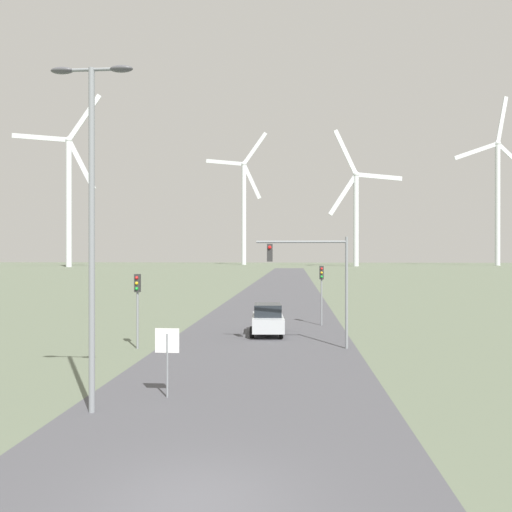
{
  "coord_description": "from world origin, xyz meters",
  "views": [
    {
      "loc": [
        1.87,
        -9.28,
        4.7
      ],
      "look_at": [
        0.0,
        14.84,
        4.65
      ],
      "focal_mm": 35.0,
      "sensor_mm": 36.0,
      "label": 1
    }
  ],
  "objects_px": {
    "streetlamp": "(92,199)",
    "car_approaching": "(268,319)",
    "traffic_light_post_near_right": "(322,282)",
    "traffic_light_post_near_left": "(137,294)",
    "wind_turbine_far_left": "(69,189)",
    "wind_turbine_left": "(244,203)",
    "traffic_light_mast_overhead": "(314,268)",
    "wind_turbine_center": "(356,208)",
    "stop_sign_near": "(167,349)",
    "wind_turbine_right": "(498,191)"
  },
  "relations": [
    {
      "from": "streetlamp",
      "to": "car_approaching",
      "type": "distance_m",
      "value": 16.45
    },
    {
      "from": "streetlamp",
      "to": "traffic_light_post_near_right",
      "type": "relative_size",
      "value": 2.6
    },
    {
      "from": "streetlamp",
      "to": "traffic_light_post_near_left",
      "type": "bearing_deg",
      "value": 100.32
    },
    {
      "from": "traffic_light_post_near_right",
      "to": "wind_turbine_far_left",
      "type": "bearing_deg",
      "value": 120.11
    },
    {
      "from": "traffic_light_post_near_right",
      "to": "wind_turbine_left",
      "type": "relative_size",
      "value": 0.06
    },
    {
      "from": "wind_turbine_far_left",
      "to": "wind_turbine_left",
      "type": "bearing_deg",
      "value": 40.18
    },
    {
      "from": "traffic_light_mast_overhead",
      "to": "wind_turbine_left",
      "type": "bearing_deg",
      "value": 96.76
    },
    {
      "from": "traffic_light_post_near_right",
      "to": "wind_turbine_far_left",
      "type": "xyz_separation_m",
      "value": [
        -89.32,
        154.04,
        27.6
      ]
    },
    {
      "from": "traffic_light_mast_overhead",
      "to": "wind_turbine_center",
      "type": "bearing_deg",
      "value": 82.43
    },
    {
      "from": "traffic_light_mast_overhead",
      "to": "wind_turbine_far_left",
      "type": "relative_size",
      "value": 0.08
    },
    {
      "from": "wind_turbine_far_left",
      "to": "wind_turbine_left",
      "type": "xyz_separation_m",
      "value": [
        62.98,
        53.17,
        -0.8
      ]
    },
    {
      "from": "streetlamp",
      "to": "wind_turbine_center",
      "type": "relative_size",
      "value": 0.18
    },
    {
      "from": "stop_sign_near",
      "to": "wind_turbine_left",
      "type": "height_order",
      "value": "wind_turbine_left"
    },
    {
      "from": "wind_turbine_far_left",
      "to": "traffic_light_post_near_right",
      "type": "bearing_deg",
      "value": -59.89
    },
    {
      "from": "wind_turbine_left",
      "to": "wind_turbine_center",
      "type": "bearing_deg",
      "value": -31.75
    },
    {
      "from": "streetlamp",
      "to": "traffic_light_post_near_right",
      "type": "bearing_deg",
      "value": 67.6
    },
    {
      "from": "traffic_light_post_near_left",
      "to": "wind_turbine_left",
      "type": "relative_size",
      "value": 0.06
    },
    {
      "from": "stop_sign_near",
      "to": "wind_turbine_far_left",
      "type": "xyz_separation_m",
      "value": [
        -83.34,
        171.34,
        28.92
      ]
    },
    {
      "from": "wind_turbine_center",
      "to": "wind_turbine_right",
      "type": "relative_size",
      "value": 0.75
    },
    {
      "from": "stop_sign_near",
      "to": "traffic_light_post_near_left",
      "type": "relative_size",
      "value": 0.61
    },
    {
      "from": "traffic_light_mast_overhead",
      "to": "car_approaching",
      "type": "distance_m",
      "value": 5.71
    },
    {
      "from": "streetlamp",
      "to": "traffic_light_post_near_left",
      "type": "distance_m",
      "value": 10.75
    },
    {
      "from": "wind_turbine_far_left",
      "to": "streetlamp",
      "type": "bearing_deg",
      "value": -64.78
    },
    {
      "from": "wind_turbine_left",
      "to": "stop_sign_near",
      "type": "bearing_deg",
      "value": -84.82
    },
    {
      "from": "traffic_light_post_near_left",
      "to": "wind_turbine_center",
      "type": "xyz_separation_m",
      "value": [
        33.32,
        185.29,
        21.59
      ]
    },
    {
      "from": "traffic_light_post_near_left",
      "to": "wind_turbine_far_left",
      "type": "distance_m",
      "value": 183.62
    },
    {
      "from": "traffic_light_post_near_left",
      "to": "wind_turbine_left",
      "type": "xyz_separation_m",
      "value": [
        -16.71,
        216.26,
        26.96
      ]
    },
    {
      "from": "car_approaching",
      "to": "stop_sign_near",
      "type": "bearing_deg",
      "value": -101.21
    },
    {
      "from": "car_approaching",
      "to": "wind_turbine_far_left",
      "type": "bearing_deg",
      "value": 118.52
    },
    {
      "from": "wind_turbine_center",
      "to": "traffic_light_mast_overhead",
      "type": "bearing_deg",
      "value": -97.57
    },
    {
      "from": "streetlamp",
      "to": "car_approaching",
      "type": "height_order",
      "value": "streetlamp"
    },
    {
      "from": "traffic_light_post_near_left",
      "to": "traffic_light_mast_overhead",
      "type": "height_order",
      "value": "traffic_light_mast_overhead"
    },
    {
      "from": "wind_turbine_left",
      "to": "traffic_light_post_near_left",
      "type": "bearing_deg",
      "value": -85.58
    },
    {
      "from": "wind_turbine_center",
      "to": "wind_turbine_right",
      "type": "bearing_deg",
      "value": 17.26
    },
    {
      "from": "traffic_light_post_near_right",
      "to": "traffic_light_mast_overhead",
      "type": "distance_m",
      "value": 8.3
    },
    {
      "from": "traffic_light_mast_overhead",
      "to": "wind_turbine_left",
      "type": "distance_m",
      "value": 218.41
    },
    {
      "from": "traffic_light_mast_overhead",
      "to": "wind_turbine_right",
      "type": "relative_size",
      "value": 0.07
    },
    {
      "from": "streetlamp",
      "to": "wind_turbine_far_left",
      "type": "distance_m",
      "value": 192.78
    },
    {
      "from": "streetlamp",
      "to": "traffic_light_mast_overhead",
      "type": "relative_size",
      "value": 1.84
    },
    {
      "from": "wind_turbine_far_left",
      "to": "wind_turbine_center",
      "type": "relative_size",
      "value": 1.19
    },
    {
      "from": "streetlamp",
      "to": "stop_sign_near",
      "type": "xyz_separation_m",
      "value": [
        1.85,
        1.7,
        -4.79
      ]
    },
    {
      "from": "wind_turbine_left",
      "to": "wind_turbine_center",
      "type": "distance_m",
      "value": 59.08
    },
    {
      "from": "wind_turbine_center",
      "to": "streetlamp",
      "type": "bearing_deg",
      "value": -99.17
    },
    {
      "from": "traffic_light_post_near_right",
      "to": "wind_turbine_right",
      "type": "height_order",
      "value": "wind_turbine_right"
    },
    {
      "from": "streetlamp",
      "to": "traffic_light_mast_overhead",
      "type": "bearing_deg",
      "value": 57.1
    },
    {
      "from": "stop_sign_near",
      "to": "wind_turbine_center",
      "type": "height_order",
      "value": "wind_turbine_center"
    },
    {
      "from": "car_approaching",
      "to": "streetlamp",
      "type": "bearing_deg",
      "value": -106.69
    },
    {
      "from": "traffic_light_post_near_left",
      "to": "wind_turbine_left",
      "type": "height_order",
      "value": "wind_turbine_left"
    },
    {
      "from": "stop_sign_near",
      "to": "car_approaching",
      "type": "bearing_deg",
      "value": 78.79
    },
    {
      "from": "stop_sign_near",
      "to": "wind_turbine_center",
      "type": "relative_size",
      "value": 0.04
    }
  ]
}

